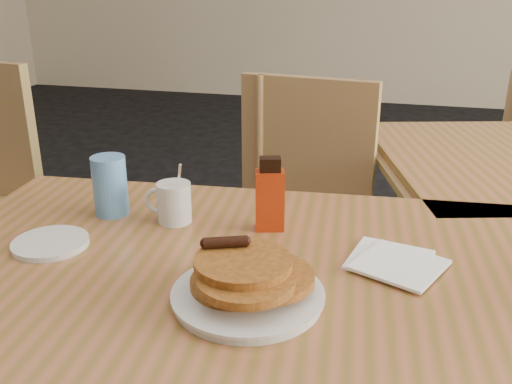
# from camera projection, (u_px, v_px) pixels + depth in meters

# --- Properties ---
(main_table) EXTENTS (1.38, 0.99, 0.75)m
(main_table) POSITION_uv_depth(u_px,v_px,m) (235.00, 288.00, 1.08)
(main_table) COLOR #A45E3A
(main_table) RESTS_ON floor
(chair_main_far) EXTENTS (0.49, 0.50, 0.97)m
(chair_main_far) POSITION_uv_depth(u_px,v_px,m) (300.00, 207.00, 1.78)
(chair_main_far) COLOR #9D6B4A
(chair_main_far) RESTS_ON floor
(pancake_plate) EXTENTS (0.26, 0.26, 0.10)m
(pancake_plate) POSITION_uv_depth(u_px,v_px,m) (248.00, 285.00, 0.95)
(pancake_plate) COLOR silver
(pancake_plate) RESTS_ON main_table
(coffee_mug) EXTENTS (0.11, 0.08, 0.14)m
(coffee_mug) POSITION_uv_depth(u_px,v_px,m) (173.00, 202.00, 1.25)
(coffee_mug) COLOR silver
(coffee_mug) RESTS_ON main_table
(syrup_bottle) EXTENTS (0.07, 0.05, 0.16)m
(syrup_bottle) POSITION_uv_depth(u_px,v_px,m) (270.00, 197.00, 1.21)
(syrup_bottle) COLOR maroon
(syrup_bottle) RESTS_ON main_table
(napkin_stack) EXTENTS (0.20, 0.21, 0.01)m
(napkin_stack) POSITION_uv_depth(u_px,v_px,m) (395.00, 262.00, 1.08)
(napkin_stack) COLOR white
(napkin_stack) RESTS_ON main_table
(blue_tumbler) EXTENTS (0.09, 0.09, 0.14)m
(blue_tumbler) POSITION_uv_depth(u_px,v_px,m) (110.00, 186.00, 1.29)
(blue_tumbler) COLOR #548CC6
(blue_tumbler) RESTS_ON main_table
(side_saucer) EXTENTS (0.16, 0.16, 0.01)m
(side_saucer) POSITION_uv_depth(u_px,v_px,m) (50.00, 243.00, 1.15)
(side_saucer) COLOR silver
(side_saucer) RESTS_ON main_table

